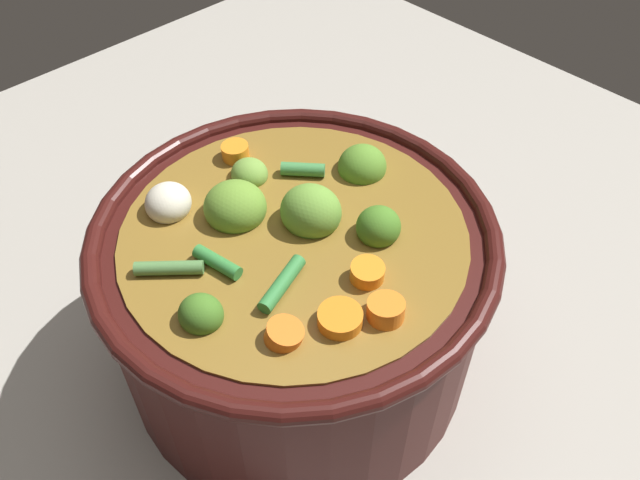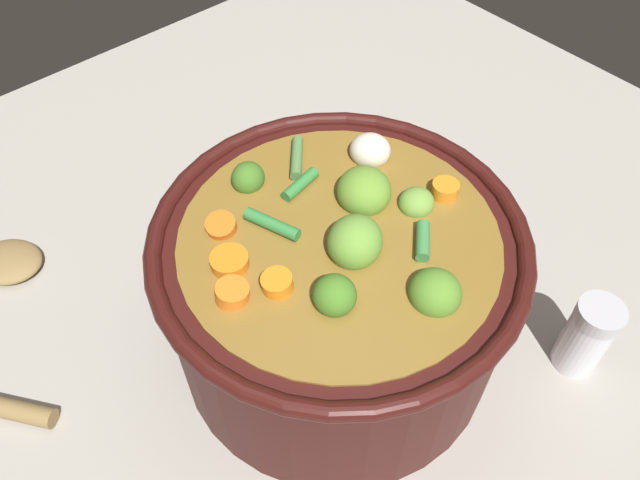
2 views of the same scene
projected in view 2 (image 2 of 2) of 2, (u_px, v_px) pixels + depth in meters
ground_plane at (335, 338)px, 0.57m from camera, size 1.10×1.10×0.00m
cooking_pot at (337, 288)px, 0.51m from camera, size 0.29×0.29×0.17m
salt_shaker at (587, 336)px, 0.53m from camera, size 0.04×0.04×0.08m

